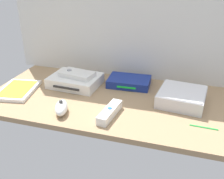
{
  "coord_description": "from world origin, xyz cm",
  "views": [
    {
      "loc": [
        26.84,
        -88.3,
        48.55
      ],
      "look_at": [
        0.0,
        0.0,
        4.0
      ],
      "focal_mm": 42.14,
      "sensor_mm": 36.0,
      "label": 1
    }
  ],
  "objects_px": {
    "mini_computer": "(182,97)",
    "stylus_pen": "(204,127)",
    "game_console": "(75,81)",
    "network_router": "(129,82)",
    "remote_classic_pad": "(77,74)",
    "remote_nunchuk": "(61,107)",
    "remote_wand": "(110,112)",
    "game_case": "(18,90)"
  },
  "relations": [
    {
      "from": "mini_computer",
      "to": "game_case",
      "type": "relative_size",
      "value": 0.89
    },
    {
      "from": "stylus_pen",
      "to": "mini_computer",
      "type": "bearing_deg",
      "value": 118.48
    },
    {
      "from": "game_console",
      "to": "game_case",
      "type": "relative_size",
      "value": 1.04
    },
    {
      "from": "game_console",
      "to": "network_router",
      "type": "height_order",
      "value": "game_console"
    },
    {
      "from": "game_console",
      "to": "remote_wand",
      "type": "height_order",
      "value": "game_console"
    },
    {
      "from": "mini_computer",
      "to": "remote_classic_pad",
      "type": "bearing_deg",
      "value": 176.06
    },
    {
      "from": "game_case",
      "to": "network_router",
      "type": "relative_size",
      "value": 1.14
    },
    {
      "from": "network_router",
      "to": "game_case",
      "type": "bearing_deg",
      "value": -157.67
    },
    {
      "from": "remote_wand",
      "to": "remote_classic_pad",
      "type": "xyz_separation_m",
      "value": [
        -0.21,
        0.2,
        0.04
      ]
    },
    {
      "from": "remote_wand",
      "to": "stylus_pen",
      "type": "distance_m",
      "value": 0.32
    },
    {
      "from": "remote_wand",
      "to": "remote_nunchuk",
      "type": "relative_size",
      "value": 1.38
    },
    {
      "from": "remote_classic_pad",
      "to": "remote_nunchuk",
      "type": "bearing_deg",
      "value": -71.16
    },
    {
      "from": "game_case",
      "to": "remote_nunchuk",
      "type": "relative_size",
      "value": 1.93
    },
    {
      "from": "mini_computer",
      "to": "remote_classic_pad",
      "type": "xyz_separation_m",
      "value": [
        -0.44,
        0.03,
        0.03
      ]
    },
    {
      "from": "game_console",
      "to": "remote_wand",
      "type": "xyz_separation_m",
      "value": [
        0.22,
        -0.2,
        -0.01
      ]
    },
    {
      "from": "mini_computer",
      "to": "network_router",
      "type": "bearing_deg",
      "value": 156.53
    },
    {
      "from": "game_case",
      "to": "stylus_pen",
      "type": "distance_m",
      "value": 0.74
    },
    {
      "from": "mini_computer",
      "to": "game_console",
      "type": "bearing_deg",
      "value": 175.97
    },
    {
      "from": "network_router",
      "to": "remote_classic_pad",
      "type": "relative_size",
      "value": 1.19
    },
    {
      "from": "stylus_pen",
      "to": "game_case",
      "type": "bearing_deg",
      "value": 175.93
    },
    {
      "from": "remote_wand",
      "to": "remote_nunchuk",
      "type": "distance_m",
      "value": 0.17
    },
    {
      "from": "remote_nunchuk",
      "to": "remote_wand",
      "type": "bearing_deg",
      "value": -12.02
    },
    {
      "from": "mini_computer",
      "to": "remote_nunchuk",
      "type": "xyz_separation_m",
      "value": [
        -0.41,
        -0.2,
        -0.01
      ]
    },
    {
      "from": "mini_computer",
      "to": "remote_classic_pad",
      "type": "distance_m",
      "value": 0.45
    },
    {
      "from": "game_console",
      "to": "remote_wand",
      "type": "distance_m",
      "value": 0.3
    },
    {
      "from": "game_console",
      "to": "remote_classic_pad",
      "type": "relative_size",
      "value": 1.41
    },
    {
      "from": "network_router",
      "to": "remote_wand",
      "type": "height_order",
      "value": "same"
    },
    {
      "from": "remote_wand",
      "to": "remote_nunchuk",
      "type": "bearing_deg",
      "value": -164.47
    },
    {
      "from": "remote_classic_pad",
      "to": "stylus_pen",
      "type": "xyz_separation_m",
      "value": [
        0.53,
        -0.18,
        -0.05
      ]
    },
    {
      "from": "mini_computer",
      "to": "network_router",
      "type": "distance_m",
      "value": 0.25
    },
    {
      "from": "game_console",
      "to": "stylus_pen",
      "type": "height_order",
      "value": "game_console"
    },
    {
      "from": "network_router",
      "to": "stylus_pen",
      "type": "xyz_separation_m",
      "value": [
        0.31,
        -0.25,
        -0.01
      ]
    },
    {
      "from": "game_case",
      "to": "remote_nunchuk",
      "type": "distance_m",
      "value": 0.27
    },
    {
      "from": "game_case",
      "to": "network_router",
      "type": "distance_m",
      "value": 0.47
    },
    {
      "from": "mini_computer",
      "to": "remote_nunchuk",
      "type": "bearing_deg",
      "value": -154.03
    },
    {
      "from": "game_case",
      "to": "network_router",
      "type": "height_order",
      "value": "network_router"
    },
    {
      "from": "mini_computer",
      "to": "stylus_pen",
      "type": "height_order",
      "value": "mini_computer"
    },
    {
      "from": "remote_classic_pad",
      "to": "stylus_pen",
      "type": "relative_size",
      "value": 1.73
    },
    {
      "from": "mini_computer",
      "to": "network_router",
      "type": "relative_size",
      "value": 1.01
    },
    {
      "from": "remote_wand",
      "to": "network_router",
      "type": "bearing_deg",
      "value": 95.55
    },
    {
      "from": "game_console",
      "to": "stylus_pen",
      "type": "bearing_deg",
      "value": -15.55
    },
    {
      "from": "remote_wand",
      "to": "stylus_pen",
      "type": "xyz_separation_m",
      "value": [
        0.32,
        0.02,
        -0.01
      ]
    }
  ]
}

